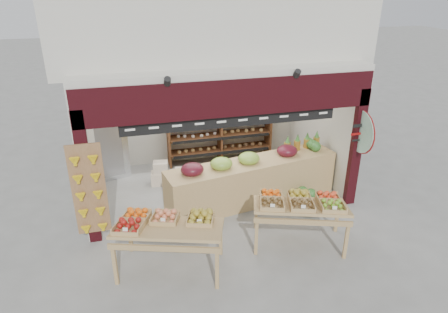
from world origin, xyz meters
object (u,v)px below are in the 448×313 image
(back_shelving, at_px, (220,122))
(display_table_left, at_px, (163,224))
(cardboard_stack, at_px, (170,175))
(display_table_right, at_px, (301,203))
(refrigerator, at_px, (109,139))
(watermelon_pile, at_px, (309,202))
(mid_counter, at_px, (252,180))

(back_shelving, bearing_deg, display_table_left, -116.47)
(display_table_left, bearing_deg, cardboard_stack, 80.75)
(cardboard_stack, xyz_separation_m, display_table_right, (2.05, -3.05, 0.64))
(back_shelving, height_order, refrigerator, refrigerator)
(refrigerator, bearing_deg, watermelon_pile, -50.12)
(cardboard_stack, bearing_deg, display_table_left, -99.25)
(back_shelving, bearing_deg, display_table_right, -83.11)
(cardboard_stack, bearing_deg, display_table_right, -56.15)
(refrigerator, distance_m, cardboard_stack, 1.79)
(back_shelving, xyz_separation_m, watermelon_pile, (1.25, -3.03, -0.95))
(back_shelving, xyz_separation_m, cardboard_stack, (-1.55, -1.04, -0.89))
(display_table_right, bearing_deg, watermelon_pile, 54.69)
(back_shelving, bearing_deg, refrigerator, -177.23)
(back_shelving, height_order, display_table_left, back_shelving)
(refrigerator, height_order, mid_counter, refrigerator)
(mid_counter, relative_size, display_table_right, 2.07)
(refrigerator, xyz_separation_m, watermelon_pile, (4.16, -2.89, -0.80))
(back_shelving, relative_size, cardboard_stack, 2.92)
(refrigerator, height_order, display_table_right, refrigerator)
(cardboard_stack, xyz_separation_m, mid_counter, (1.68, -1.34, 0.32))
(refrigerator, relative_size, cardboard_stack, 1.97)
(watermelon_pile, bearing_deg, display_table_right, -125.31)
(back_shelving, height_order, mid_counter, back_shelving)
(watermelon_pile, bearing_deg, back_shelving, 112.39)
(refrigerator, bearing_deg, display_table_left, -93.19)
(refrigerator, xyz_separation_m, display_table_right, (3.41, -3.95, -0.11))
(refrigerator, xyz_separation_m, mid_counter, (3.04, -2.23, -0.43))
(mid_counter, height_order, display_table_right, mid_counter)
(display_table_left, bearing_deg, watermelon_pile, 18.40)
(refrigerator, distance_m, mid_counter, 3.80)
(refrigerator, distance_m, display_table_left, 4.08)
(back_shelving, height_order, watermelon_pile, back_shelving)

